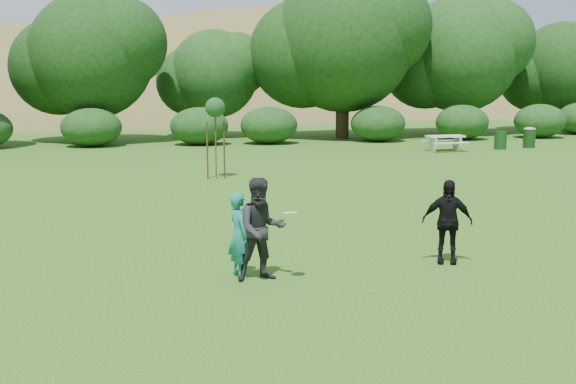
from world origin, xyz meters
name	(u,v)px	position (x,y,z in m)	size (l,w,h in m)	color
ground	(332,278)	(0.00, 0.00, 0.00)	(120.00, 120.00, 0.00)	#19470C
player_teal	(239,235)	(-1.56, 0.56, 0.77)	(0.56, 0.37, 1.54)	#1A756B
player_grey	(261,229)	(-1.22, 0.26, 0.91)	(0.89, 0.69, 1.82)	black
player_black	(447,222)	(2.48, 0.47, 0.81)	(0.95, 0.40, 1.63)	black
trash_can_near	(500,140)	(15.42, 19.84, 0.45)	(0.60, 0.60, 0.90)	#163C16
frisbee	(290,212)	(-0.78, -0.04, 1.25)	(0.27, 0.27, 0.07)	white
sapling	(215,110)	(0.12, 13.21, 2.42)	(0.70, 0.70, 2.85)	#403019
picnic_table	(445,140)	(12.35, 19.70, 0.52)	(1.80, 1.48, 0.76)	beige
trash_can_lidded	(529,137)	(17.21, 20.09, 0.54)	(0.60, 0.60, 1.05)	#143714
hillside	(130,218)	(-0.56, 68.45, -11.97)	(150.00, 72.00, 52.00)	olive
tree_row	(224,53)	(3.23, 28.68, 4.87)	(53.92, 10.38, 9.62)	#3A2616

